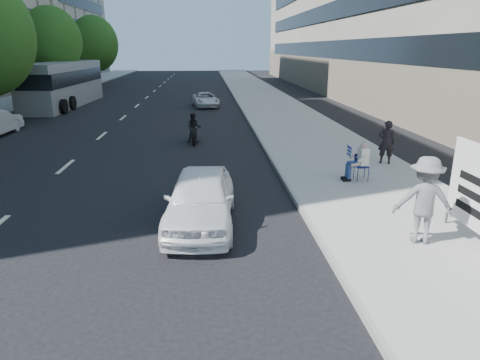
{
  "coord_description": "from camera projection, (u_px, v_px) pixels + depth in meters",
  "views": [
    {
      "loc": [
        -1.09,
        -8.18,
        4.33
      ],
      "look_at": [
        -0.32,
        1.71,
        1.26
      ],
      "focal_mm": 32.0,
      "sensor_mm": 36.0,
      "label": 1
    }
  ],
  "objects": [
    {
      "name": "motorcycle",
      "position": [
        194.0,
        129.0,
        20.23
      ],
      "size": [
        0.72,
        2.04,
        1.42
      ],
      "rotation": [
        0.0,
        0.0,
        -0.05
      ],
      "color": "black",
      "rests_on": "ground"
    },
    {
      "name": "ground",
      "position": [
        261.0,
        259.0,
        9.15
      ],
      "size": [
        160.0,
        160.0,
        0.0
      ],
      "primitive_type": "plane",
      "color": "black",
      "rests_on": "ground"
    },
    {
      "name": "pedestrian_woman",
      "position": [
        386.0,
        142.0,
        15.97
      ],
      "size": [
        0.69,
        0.56,
        1.63
      ],
      "primitive_type": "imported",
      "rotation": [
        0.0,
        0.0,
        2.82
      ],
      "color": "black",
      "rests_on": "near_sidewalk"
    },
    {
      "name": "bus",
      "position": [
        64.0,
        84.0,
        33.05
      ],
      "size": [
        3.05,
        12.14,
        3.3
      ],
      "rotation": [
        0.0,
        0.0,
        -0.04
      ],
      "color": "gray",
      "rests_on": "ground"
    },
    {
      "name": "tree_far_e",
      "position": [
        94.0,
        44.0,
        48.62
      ],
      "size": [
        5.4,
        5.4,
        7.89
      ],
      "color": "#382616",
      "rests_on": "ground"
    },
    {
      "name": "near_sidewalk",
      "position": [
        283.0,
        115.0,
        28.48
      ],
      "size": [
        5.0,
        120.0,
        0.15
      ],
      "primitive_type": "cube",
      "color": "#A7A49C",
      "rests_on": "ground"
    },
    {
      "name": "jogger",
      "position": [
        424.0,
        200.0,
        9.37
      ],
      "size": [
        1.42,
        1.05,
        1.97
      ],
      "primitive_type": "imported",
      "rotation": [
        0.0,
        0.0,
        2.87
      ],
      "color": "slate",
      "rests_on": "near_sidewalk"
    },
    {
      "name": "white_sedan_far",
      "position": [
        205.0,
        100.0,
        32.75
      ],
      "size": [
        2.29,
        4.07,
        1.07
      ],
      "primitive_type": "imported",
      "rotation": [
        0.0,
        0.0,
        0.14
      ],
      "color": "silver",
      "rests_on": "ground"
    },
    {
      "name": "white_sedan_near",
      "position": [
        201.0,
        198.0,
        10.75
      ],
      "size": [
        1.96,
        4.25,
        1.41
      ],
      "primitive_type": "imported",
      "rotation": [
        0.0,
        0.0,
        -0.07
      ],
      "color": "white",
      "rests_on": "ground"
    },
    {
      "name": "tree_far_d",
      "position": [
        52.0,
        41.0,
        35.25
      ],
      "size": [
        4.8,
        4.8,
        7.65
      ],
      "color": "#382616",
      "rests_on": "ground"
    },
    {
      "name": "seated_protester",
      "position": [
        359.0,
        159.0,
        13.94
      ],
      "size": [
        0.83,
        1.12,
        1.31
      ],
      "color": "#131557",
      "rests_on": "near_sidewalk"
    }
  ]
}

